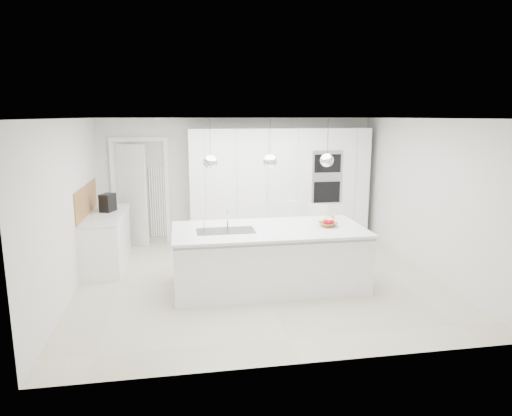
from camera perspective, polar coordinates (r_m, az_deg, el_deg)
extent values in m
plane|color=beige|center=(7.26, 0.40, -9.01)|extent=(5.50, 5.50, 0.00)
plane|color=silver|center=(9.36, -2.27, 3.53)|extent=(5.50, 0.00, 5.50)
plane|color=silver|center=(6.99, -22.37, -0.03)|extent=(0.00, 5.00, 5.00)
plane|color=white|center=(6.80, 0.43, 11.14)|extent=(5.50, 5.50, 0.00)
cube|color=white|center=(9.22, 2.92, 2.78)|extent=(3.60, 0.60, 2.30)
cube|color=white|center=(9.30, -15.77, 1.53)|extent=(0.76, 0.38, 2.00)
cube|color=white|center=(8.27, -18.13, -3.90)|extent=(0.60, 1.80, 0.86)
cube|color=silver|center=(8.16, -18.33, -0.85)|extent=(0.62, 1.82, 0.04)
cube|color=#9F6B32|center=(8.16, -20.44, 0.94)|extent=(0.02, 1.80, 0.50)
cube|color=white|center=(6.85, 1.68, -6.46)|extent=(2.80, 1.20, 0.86)
cube|color=silver|center=(6.78, 1.62, -2.70)|extent=(2.84, 1.40, 0.04)
cylinder|color=white|center=(6.79, -3.59, -1.21)|extent=(0.02, 0.02, 0.30)
sphere|color=white|center=(6.44, -5.72, 5.72)|extent=(0.20, 0.20, 0.20)
sphere|color=white|center=(6.55, 1.75, 5.87)|extent=(0.20, 0.20, 0.20)
sphere|color=white|center=(6.77, 8.86, 5.92)|extent=(0.20, 0.20, 0.20)
imported|color=#9F6B32|center=(6.96, 9.01, -2.02)|extent=(0.34, 0.34, 0.07)
cube|color=black|center=(8.34, -18.05, 0.64)|extent=(0.28, 0.34, 0.31)
sphere|color=#A40110|center=(6.90, 8.80, -1.77)|extent=(0.09, 0.09, 0.09)
sphere|color=#A40110|center=(6.89, 9.06, -1.86)|extent=(0.07, 0.07, 0.07)
sphere|color=#A40110|center=(6.91, 9.39, -1.79)|extent=(0.08, 0.08, 0.08)
torus|color=yellow|center=(6.96, 9.12, -1.32)|extent=(0.24, 0.17, 0.21)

